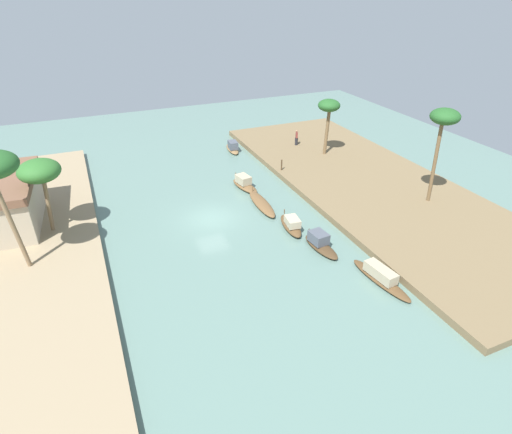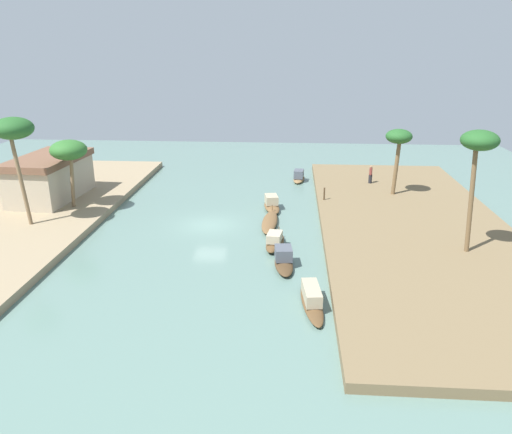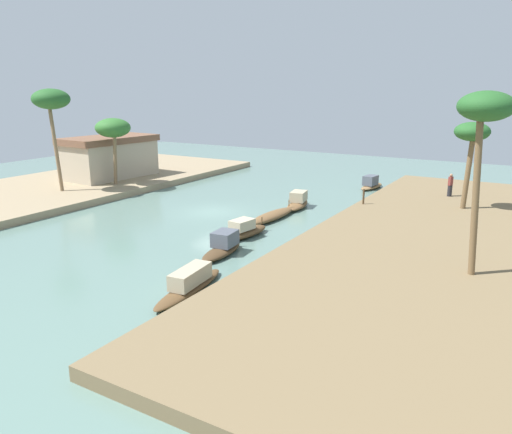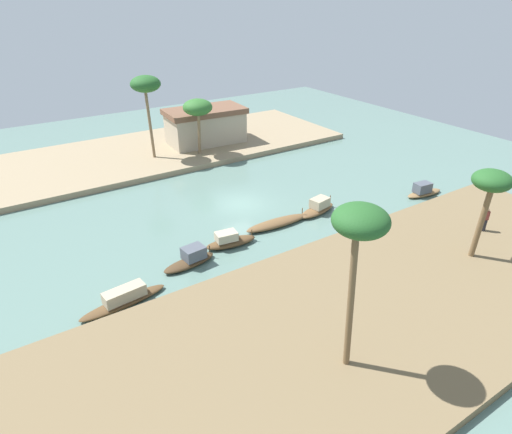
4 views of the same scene
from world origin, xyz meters
The scene contains 14 objects.
river_water centered at (0.00, 0.00, 0.00)m, with size 70.70×70.70×0.00m, color slate.
riverbank_left centered at (0.00, -15.77, 0.27)m, with size 39.15×14.14×0.54m, color brown.
sampan_downstream_large centered at (4.36, -4.71, 0.44)m, with size 3.87×1.88×1.20m.
sampan_open_hull centered at (-4.07, -5.30, 0.42)m, with size 3.75×1.61×1.13m.
sampan_with_tall_canopy centered at (-7.35, -5.97, 0.46)m, with size 3.71×1.50×1.22m.
sampan_foreground centered at (-12.27, -7.58, 0.41)m, with size 5.19×1.59×1.06m.
sampan_midstream centered at (14.10, -7.13, 0.44)m, with size 3.72×1.48×1.20m.
sampan_near_left_bank centered at (0.36, -4.72, 0.25)m, with size 5.31×1.38×0.92m.
person_on_near_bank centered at (11.70, -14.09, 1.30)m, with size 0.45×0.45×1.76m.
mooring_post centered at (5.73, -9.25, 1.09)m, with size 0.14×0.14×1.10m, color #4C3823.
palm_tree_left_near centered at (-5.21, -17.84, 7.59)m, with size 2.32×2.32×8.01m.
palm_tree_left_far centered at (8.02, -15.71, 5.58)m, with size 2.31×2.31×5.92m.
palm_tree_right_tall centered at (2.26, 11.76, 5.30)m, with size 2.95×2.95×5.64m.
riverside_building centered at (4.53, 14.79, 2.46)m, with size 8.79×5.10×3.78m.
Camera 1 is at (-29.16, 8.45, 17.21)m, focal length 29.54 mm.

